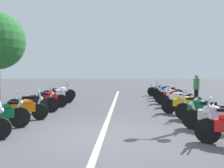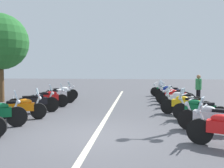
{
  "view_description": "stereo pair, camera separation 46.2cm",
  "coord_description": "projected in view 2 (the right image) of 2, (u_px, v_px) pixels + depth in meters",
  "views": [
    {
      "loc": [
        -6.79,
        -0.7,
        1.93
      ],
      "look_at": [
        4.94,
        0.0,
        1.2
      ],
      "focal_mm": 38.8,
      "sensor_mm": 36.0,
      "label": 1
    },
    {
      "loc": [
        -6.79,
        -1.16,
        1.93
      ],
      "look_at": [
        4.94,
        0.0,
        1.2
      ],
      "focal_mm": 38.8,
      "sensor_mm": 36.0,
      "label": 2
    }
  ],
  "objects": [
    {
      "name": "motorcycle_left_row_5",
      "position": [
        58.0,
        95.0,
        13.51
      ],
      "size": [
        1.08,
        1.91,
        1.23
      ],
      "rotation": [
        0.0,
        0.0,
        -1.11
      ],
      "color": "black",
      "rests_on": "ground_plane"
    },
    {
      "name": "roadside_tree_1",
      "position": [
        0.0,
        42.0,
        14.05
      ],
      "size": [
        3.26,
        3.26,
        5.15
      ],
      "color": "brown",
      "rests_on": "ground_plane"
    },
    {
      "name": "roadside_tree_0",
      "position": [
        0.0,
        45.0,
        14.02
      ],
      "size": [
        2.6,
        2.6,
        4.67
      ],
      "color": "brown",
      "rests_on": "ground_plane"
    },
    {
      "name": "motorcycle_left_row_3",
      "position": [
        34.0,
        102.0,
        10.62
      ],
      "size": [
        1.14,
        2.04,
        1.23
      ],
      "rotation": [
        0.0,
        0.0,
        -1.11
      ],
      "color": "black",
      "rests_on": "ground_plane"
    },
    {
      "name": "lane_centre_stripe",
      "position": [
        110.0,
        111.0,
        11.11
      ],
      "size": [
        19.78,
        0.16,
        0.01
      ],
      "primitive_type": "cube",
      "color": "beige",
      "rests_on": "ground_plane"
    },
    {
      "name": "motorcycle_left_row_6",
      "position": [
        62.0,
        93.0,
        14.82
      ],
      "size": [
        1.08,
        1.88,
        1.01
      ],
      "rotation": [
        0.0,
        0.0,
        -1.09
      ],
      "color": "black",
      "rests_on": "ground_plane"
    },
    {
      "name": "motorcycle_right_row_1",
      "position": [
        212.0,
        118.0,
        7.28
      ],
      "size": [
        1.12,
        1.98,
        1.0
      ],
      "rotation": [
        0.0,
        0.0,
        1.11
      ],
      "color": "black",
      "rests_on": "ground_plane"
    },
    {
      "name": "bystander_0",
      "position": [
        198.0,
        87.0,
        13.21
      ],
      "size": [
        0.52,
        0.32,
        1.62
      ],
      "rotation": [
        0.0,
        0.0,
        1.81
      ],
      "color": "black",
      "rests_on": "ground_plane"
    },
    {
      "name": "ground_plane",
      "position": [
        95.0,
        136.0,
        6.97
      ],
      "size": [
        80.0,
        80.0,
        0.0
      ],
      "primitive_type": "plane",
      "color": "#4C4C51"
    },
    {
      "name": "motorcycle_left_row_4",
      "position": [
        49.0,
        98.0,
        12.14
      ],
      "size": [
        0.86,
        1.95,
        1.21
      ],
      "rotation": [
        0.0,
        0.0,
        -1.25
      ],
      "color": "black",
      "rests_on": "ground_plane"
    },
    {
      "name": "motorcycle_right_row_6",
      "position": [
        172.0,
        94.0,
        14.23
      ],
      "size": [
        1.04,
        2.0,
        1.2
      ],
      "rotation": [
        0.0,
        0.0,
        1.16
      ],
      "color": "black",
      "rests_on": "ground_plane"
    },
    {
      "name": "motorcycle_right_row_8",
      "position": [
        165.0,
        90.0,
        17.0
      ],
      "size": [
        0.94,
        2.03,
        1.0
      ],
      "rotation": [
        0.0,
        0.0,
        1.25
      ],
      "color": "black",
      "rests_on": "ground_plane"
    },
    {
      "name": "motorcycle_right_row_7",
      "position": [
        170.0,
        92.0,
        15.58
      ],
      "size": [
        0.97,
        1.93,
        1.21
      ],
      "rotation": [
        0.0,
        0.0,
        1.19
      ],
      "color": "black",
      "rests_on": "ground_plane"
    },
    {
      "name": "motorcycle_right_row_5",
      "position": [
        175.0,
        96.0,
        12.98
      ],
      "size": [
        0.92,
        2.02,
        1.22
      ],
      "rotation": [
        0.0,
        0.0,
        1.25
      ],
      "color": "black",
      "rests_on": "ground_plane"
    },
    {
      "name": "motorcycle_right_row_3",
      "position": [
        185.0,
        104.0,
        10.06
      ],
      "size": [
        1.01,
        2.07,
        1.21
      ],
      "rotation": [
        0.0,
        0.0,
        1.2
      ],
      "color": "black",
      "rests_on": "ground_plane"
    },
    {
      "name": "motorcycle_right_row_2",
      "position": [
        199.0,
        110.0,
        8.7
      ],
      "size": [
        1.13,
        1.83,
        1.21
      ],
      "rotation": [
        0.0,
        0.0,
        1.06
      ],
      "color": "black",
      "rests_on": "ground_plane"
    },
    {
      "name": "motorcycle_right_row_4",
      "position": [
        181.0,
        100.0,
        11.57
      ],
      "size": [
        1.16,
        1.88,
        1.01
      ],
      "rotation": [
        0.0,
        0.0,
        1.06
      ],
      "color": "black",
      "rests_on": "ground_plane"
    },
    {
      "name": "motorcycle_left_row_2",
      "position": [
        21.0,
        108.0,
        9.2
      ],
      "size": [
        0.85,
        1.92,
        1.19
      ],
      "rotation": [
        0.0,
        0.0,
        -1.26
      ],
      "color": "black",
      "rests_on": "ground_plane"
    }
  ]
}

